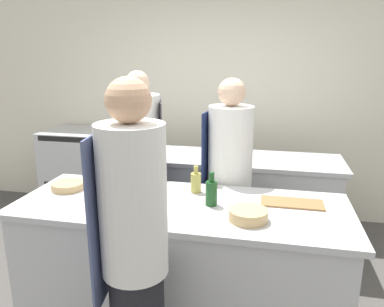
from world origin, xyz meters
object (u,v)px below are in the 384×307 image
at_px(chef_at_prep_near, 134,256).
at_px(chef_at_pass_far, 229,185).
at_px(bottle_vinegar, 211,192).
at_px(bottle_water, 121,174).
at_px(chef_at_stove, 141,173).
at_px(bottle_wine, 196,182).
at_px(bowl_mixing_large, 248,215).
at_px(oven_range, 83,171).
at_px(bottle_olive_oil, 94,168).
at_px(stockpot, 117,141).
at_px(bowl_prep_small, 68,186).
at_px(bottle_cooking_oil, 150,194).
at_px(bottle_sauce, 140,198).

relative_size(chef_at_prep_near, chef_at_pass_far, 1.05).
height_order(bottle_vinegar, bottle_water, bottle_water).
bearing_deg(chef_at_stove, bottle_wine, 34.00).
relative_size(bottle_vinegar, bowl_mixing_large, 0.96).
bearing_deg(bowl_mixing_large, chef_at_pass_far, 104.65).
bearing_deg(bottle_wine, oven_range, 138.49).
relative_size(chef_at_prep_near, bottle_vinegar, 8.07).
bearing_deg(chef_at_pass_far, chef_at_prep_near, 172.48).
relative_size(chef_at_pass_far, bottle_olive_oil, 6.61).
height_order(oven_range, chef_at_prep_near, chef_at_prep_near).
bearing_deg(stockpot, bowl_mixing_large, -43.24).
bearing_deg(bottle_olive_oil, bowl_prep_small, -116.02).
distance_m(bottle_olive_oil, bottle_water, 0.26).
relative_size(bottle_olive_oil, bottle_cooking_oil, 1.06).
height_order(bowl_mixing_large, stockpot, stockpot).
relative_size(bowl_mixing_large, stockpot, 0.90).
relative_size(oven_range, stockpot, 3.90).
height_order(chef_at_stove, chef_at_pass_far, chef_at_stove).
bearing_deg(bottle_water, stockpot, 114.69).
relative_size(bottle_cooking_oil, stockpot, 0.95).
height_order(oven_range, chef_at_pass_far, chef_at_pass_far).
relative_size(chef_at_stove, bowl_prep_small, 7.57).
relative_size(bottle_water, stockpot, 0.91).
distance_m(oven_range, bottle_wine, 2.36).
bearing_deg(stockpot, bottle_water, -65.31).
bearing_deg(chef_at_stove, bottle_vinegar, 30.02).
xyz_separation_m(bottle_cooking_oil, bottle_sauce, (-0.03, -0.10, 0.01)).
xyz_separation_m(chef_at_stove, bottle_vinegar, (0.73, -0.69, 0.14)).
distance_m(chef_at_pass_far, bottle_wine, 0.45).
distance_m(chef_at_stove, stockpot, 0.61).
bearing_deg(bottle_olive_oil, bowl_mixing_large, -21.08).
distance_m(chef_at_prep_near, bottle_cooking_oil, 0.55).
bearing_deg(bottle_sauce, bottle_cooking_oil, 70.40).
bearing_deg(chef_at_stove, chef_at_pass_far, 66.37).
bearing_deg(bowl_prep_small, bottle_cooking_oil, -16.58).
relative_size(bottle_sauce, bottle_water, 1.15).
xyz_separation_m(chef_at_pass_far, bottle_vinegar, (-0.05, -0.59, 0.16)).
relative_size(chef_at_pass_far, bottle_cooking_oil, 7.03).
height_order(chef_at_pass_far, bowl_prep_small, chef_at_pass_far).
distance_m(bottle_cooking_oil, bowl_prep_small, 0.73).
height_order(bottle_olive_oil, bowl_mixing_large, bottle_olive_oil).
xyz_separation_m(oven_range, chef_at_stove, (1.14, -1.05, 0.38)).
bearing_deg(oven_range, chef_at_pass_far, -30.79).
height_order(oven_range, bottle_vinegar, bottle_vinegar).
height_order(chef_at_pass_far, bottle_olive_oil, chef_at_pass_far).
distance_m(bottle_vinegar, bottle_water, 0.74).
bearing_deg(bowl_mixing_large, chef_at_stove, 138.45).
distance_m(chef_at_pass_far, stockpot, 1.30).
xyz_separation_m(bottle_wine, bottle_water, (-0.56, 0.00, 0.02)).
height_order(bottle_wine, stockpot, stockpot).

